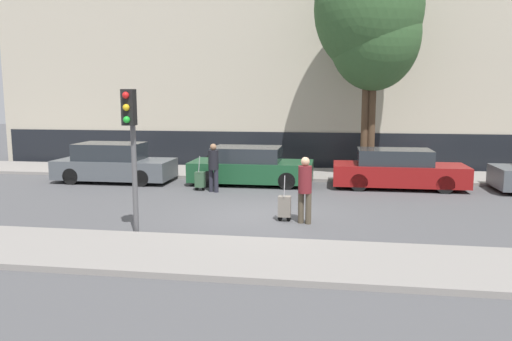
% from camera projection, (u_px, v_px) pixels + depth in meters
% --- Properties ---
extents(ground_plane, '(80.00, 80.00, 0.00)m').
position_uv_depth(ground_plane, '(263.00, 215.00, 13.48)').
color(ground_plane, '#4C4C4F').
extents(sidewalk_near, '(28.00, 2.50, 0.12)m').
position_uv_depth(sidewalk_near, '(237.00, 257.00, 9.81)').
color(sidewalk_near, gray).
rests_on(sidewalk_near, ground_plane).
extents(sidewalk_far, '(28.00, 3.00, 0.12)m').
position_uv_depth(sidewalk_far, '(287.00, 174.00, 20.31)').
color(sidewalk_far, gray).
rests_on(sidewalk_far, ground_plane).
extents(building_facade, '(28.00, 2.17, 9.44)m').
position_uv_depth(building_facade, '(295.00, 63.00, 22.81)').
color(building_facade, '#B7AD99').
rests_on(building_facade, ground_plane).
extents(parked_car_0, '(4.33, 1.81, 1.46)m').
position_uv_depth(parked_car_0, '(114.00, 164.00, 18.71)').
color(parked_car_0, '#4C5156').
rests_on(parked_car_0, ground_plane).
extents(parked_car_1, '(4.41, 1.89, 1.37)m').
position_uv_depth(parked_car_1, '(250.00, 167.00, 18.19)').
color(parked_car_1, '#194728').
rests_on(parked_car_1, ground_plane).
extents(parked_car_2, '(4.52, 1.71, 1.37)m').
position_uv_depth(parked_car_2, '(398.00, 170.00, 17.36)').
color(parked_car_2, maroon).
rests_on(parked_car_2, ground_plane).
extents(pedestrian_left, '(0.34, 0.34, 1.63)m').
position_uv_depth(pedestrian_left, '(213.00, 165.00, 16.63)').
color(pedestrian_left, '#23232D').
rests_on(pedestrian_left, ground_plane).
extents(trolley_left, '(0.34, 0.29, 1.19)m').
position_uv_depth(trolley_left, '(200.00, 180.00, 16.96)').
color(trolley_left, '#335138').
rests_on(trolley_left, ground_plane).
extents(pedestrian_right, '(0.34, 0.34, 1.69)m').
position_uv_depth(pedestrian_right, '(305.00, 186.00, 12.48)').
color(pedestrian_right, '#4C4233').
rests_on(pedestrian_right, ground_plane).
extents(trolley_right, '(0.34, 0.29, 1.19)m').
position_uv_depth(trolley_right, '(285.00, 206.00, 12.81)').
color(trolley_right, slate).
rests_on(trolley_right, ground_plane).
extents(traffic_light, '(0.28, 0.47, 3.35)m').
position_uv_depth(traffic_light, '(131.00, 132.00, 11.22)').
color(traffic_light, '#515154').
rests_on(traffic_light, ground_plane).
extents(parked_bicycle, '(1.77, 0.06, 0.96)m').
position_uv_depth(parked_bicycle, '(224.00, 163.00, 20.25)').
color(parked_bicycle, black).
rests_on(parked_bicycle, sidewalk_far).
extents(bare_tree_near_crossing, '(3.41, 3.41, 7.44)m').
position_uv_depth(bare_tree_near_crossing, '(375.00, 35.00, 18.59)').
color(bare_tree_near_crossing, '#4C3826').
rests_on(bare_tree_near_crossing, sidewalk_far).
extents(bare_tree_down_street, '(4.03, 4.03, 8.80)m').
position_uv_depth(bare_tree_down_street, '(368.00, 8.00, 18.50)').
color(bare_tree_down_street, '#4C3826').
rests_on(bare_tree_down_street, sidewalk_far).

